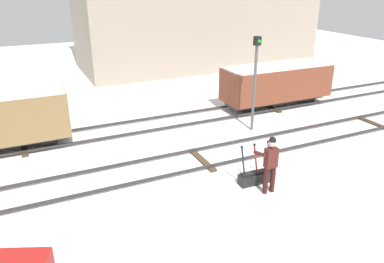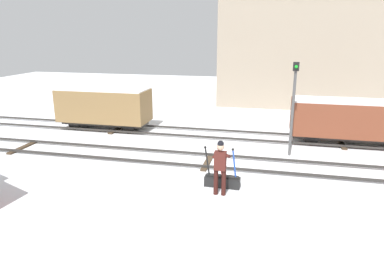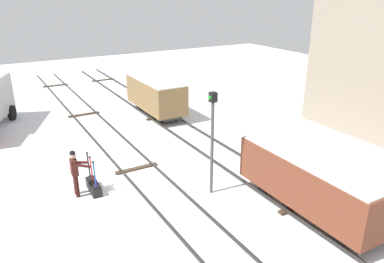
% 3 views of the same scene
% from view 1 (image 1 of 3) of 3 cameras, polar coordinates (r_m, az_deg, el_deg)
% --- Properties ---
extents(ground_plane, '(60.00, 60.00, 0.00)m').
position_cam_1_polar(ground_plane, '(13.87, 1.48, -4.45)').
color(ground_plane, white).
extents(track_main_line, '(44.00, 1.94, 0.18)m').
position_cam_1_polar(track_main_line, '(13.82, 1.48, -4.05)').
color(track_main_line, '#2D2B28').
rests_on(track_main_line, ground_plane).
extents(track_siding_near, '(44.00, 1.94, 0.18)m').
position_cam_1_polar(track_siding_near, '(17.20, -4.48, 1.38)').
color(track_siding_near, '#2D2B28').
rests_on(track_siding_near, ground_plane).
extents(switch_lever_frame, '(1.29, 0.40, 1.45)m').
position_cam_1_polar(switch_lever_frame, '(12.53, 9.75, -6.65)').
color(switch_lever_frame, black).
rests_on(switch_lever_frame, ground_plane).
extents(rail_worker, '(0.55, 0.72, 1.88)m').
position_cam_1_polar(rail_worker, '(11.71, 11.76, -4.40)').
color(rail_worker, '#351511').
rests_on(rail_worker, ground_plane).
extents(signal_post, '(0.24, 0.32, 4.05)m').
position_cam_1_polar(signal_post, '(16.06, 9.55, 8.43)').
color(signal_post, '#4C4C4C').
rests_on(signal_post, ground_plane).
extents(freight_car_far_end, '(5.67, 1.94, 2.16)m').
position_cam_1_polar(freight_car_far_end, '(19.79, 12.70, 7.20)').
color(freight_car_far_end, '#2D2B28').
rests_on(freight_car_far_end, ground_plane).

